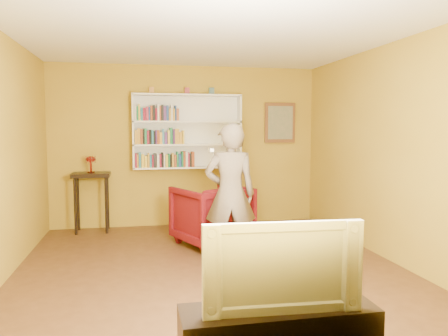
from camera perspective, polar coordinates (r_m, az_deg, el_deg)
The scene contains 15 objects.
room_shell at distance 5.02m, azimuth -1.69°, elevation -2.06°, with size 5.30×5.80×2.88m.
bookshelf at distance 7.37m, azimuth -4.86°, elevation 4.74°, with size 1.80×0.29×1.23m.
books_row_lower at distance 7.25m, azimuth -7.59°, elevation 1.02°, with size 0.96×0.19×0.26m.
books_row_middle at distance 7.22m, azimuth -8.42°, elevation 4.03°, with size 0.80×0.19×0.27m.
books_row_upper at distance 7.23m, azimuth -8.81°, elevation 7.03°, with size 0.71×0.19×0.27m.
ornament_left at distance 7.29m, azimuth -9.46°, elevation 9.98°, with size 0.08×0.08×0.11m, color #AC7231.
ornament_centre at distance 7.33m, azimuth -4.86°, elevation 10.00°, with size 0.08×0.08×0.11m, color #A3363F.
ornament_right at distance 7.39m, azimuth -1.65°, elevation 10.00°, with size 0.08×0.08×0.11m, color #41636C.
framed_painting at distance 7.78m, azimuth 7.32°, elevation 5.88°, with size 0.55×0.05×0.70m.
console_table at distance 7.25m, azimuth -16.93°, elevation -1.88°, with size 0.58×0.44×0.95m.
ruby_lustre at distance 7.21m, azimuth -17.00°, elevation 0.91°, with size 0.17×0.16×0.26m.
armchair at distance 6.22m, azimuth -1.63°, elevation -6.16°, with size 0.91×0.93×0.85m, color #48050E.
person at distance 5.29m, azimuth 0.82°, elevation -3.43°, with size 0.62×0.41×1.71m, color #66584B.
game_remote at distance 4.80m, azimuth -1.73°, elevation 2.38°, with size 0.04×0.15×0.04m, color white.
television at distance 2.94m, azimuth 7.23°, elevation -12.27°, with size 1.03×0.14×0.60m, color black.
Camera 1 is at (-0.83, -4.91, 1.64)m, focal length 35.00 mm.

